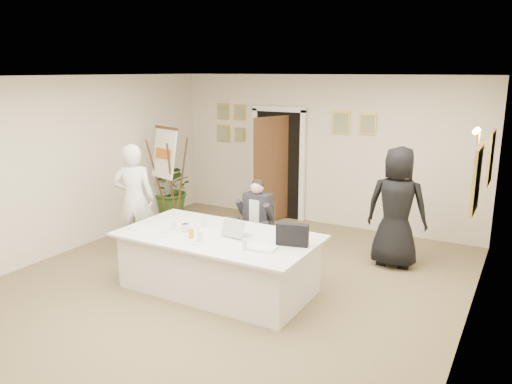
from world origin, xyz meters
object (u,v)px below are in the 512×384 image
object	(u,v)px
standing_woman	(397,207)
steel_jug	(185,228)
oj_glass	(191,234)
standing_man	(134,199)
laptop	(238,226)
conference_table	(219,262)
seated_man	(256,221)
flip_chart	(170,181)
paper_stack	(263,248)
laptop_bag	(292,235)
potted_palm	(173,189)

from	to	relation	value
standing_woman	steel_jug	world-z (taller)	standing_woman
oj_glass	standing_woman	bearing A→B (deg)	48.88
standing_man	laptop	xyz separation A→B (m)	(2.19, -0.42, 0.02)
steel_jug	conference_table	bearing A→B (deg)	15.08
laptop	conference_table	bearing A→B (deg)	-155.94
seated_man	steel_jug	xyz separation A→B (m)	(-0.40, -1.22, 0.17)
laptop	standing_man	bearing A→B (deg)	174.12
flip_chart	paper_stack	bearing A→B (deg)	-34.32
oj_glass	steel_jug	world-z (taller)	oj_glass
flip_chart	laptop_bag	distance (m)	3.88
seated_man	steel_jug	world-z (taller)	seated_man
seated_man	laptop_bag	size ratio (longest dim) A/B	3.31
flip_chart	oj_glass	bearing A→B (deg)	-46.11
laptop_bag	paper_stack	xyz separation A→B (m)	(-0.25, -0.30, -0.12)
paper_stack	oj_glass	xyz separation A→B (m)	(-0.98, -0.11, 0.05)
laptop	oj_glass	distance (m)	0.61
standing_woman	laptop	xyz separation A→B (m)	(-1.57, -1.92, 0.00)
laptop	flip_chart	bearing A→B (deg)	149.72
steel_jug	standing_woman	bearing A→B (deg)	43.19
laptop_bag	oj_glass	size ratio (longest dim) A/B	3.05
conference_table	standing_woman	size ratio (longest dim) A/B	1.44
seated_man	conference_table	bearing A→B (deg)	-100.63
laptop_bag	oj_glass	xyz separation A→B (m)	(-1.23, -0.41, -0.07)
seated_man	standing_man	distance (m)	2.00
flip_chart	seated_man	bearing A→B (deg)	-20.11
standing_man	conference_table	bearing A→B (deg)	134.72
conference_table	seated_man	distance (m)	1.13
flip_chart	paper_stack	xyz separation A→B (m)	(3.16, -2.16, -0.06)
flip_chart	laptop	world-z (taller)	flip_chart
conference_table	flip_chart	distance (m)	3.11
potted_palm	laptop	size ratio (longest dim) A/B	3.14
seated_man	flip_chart	bearing A→B (deg)	147.13
oj_glass	flip_chart	bearing A→B (deg)	133.89
flip_chart	steel_jug	size ratio (longest dim) A/B	16.70
conference_table	laptop	distance (m)	0.59
seated_man	flip_chart	distance (m)	2.50
standing_man	paper_stack	size ratio (longest dim) A/B	5.54
standing_man	paper_stack	world-z (taller)	standing_man
steel_jug	laptop_bag	bearing A→B (deg)	8.37
laptop_bag	flip_chart	bearing A→B (deg)	136.87
potted_palm	paper_stack	world-z (taller)	potted_palm
laptop	paper_stack	bearing A→B (deg)	-23.84
laptop	laptop_bag	world-z (taller)	same
laptop	potted_palm	bearing A→B (deg)	146.40
conference_table	laptop	world-z (taller)	laptop
conference_table	steel_jug	size ratio (longest dim) A/B	23.75
steel_jug	standing_man	bearing A→B (deg)	157.07
standing_man	oj_glass	distance (m)	1.92
laptop_bag	oj_glass	bearing A→B (deg)	-176.25
steel_jug	laptop	bearing A→B (deg)	16.53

